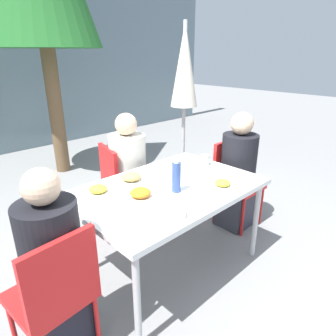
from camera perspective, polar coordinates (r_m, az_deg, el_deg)
The scene contains 16 objects.
ground_plane at distance 2.66m, azimuth -0.00°, elevation -18.12°, with size 24.00×24.00×0.00m, color gray.
dining_table at distance 2.29m, azimuth -0.00°, elevation -4.77°, with size 1.41×0.94×0.74m.
chair_left at distance 1.81m, azimuth -20.61°, elevation -21.04°, with size 0.43×0.43×0.86m.
person_left at distance 1.86m, azimuth -20.70°, elevation -18.02°, with size 0.32×0.32×1.16m.
chair_right at distance 3.12m, azimuth 12.38°, elevation -1.59°, with size 0.40×0.40×0.86m.
person_right at distance 3.02m, azimuth 13.16°, elevation -1.35°, with size 0.34×0.34×1.18m.
chair_far at distance 2.98m, azimuth -9.27°, elevation -2.49°, with size 0.48×0.48×0.86m.
person_far at distance 2.94m, azimuth -7.51°, elevation -1.65°, with size 0.37×0.37×1.17m.
closed_umbrella at distance 3.58m, azimuth 3.14°, elevation 17.12°, with size 0.36×0.36×2.01m.
plate_0 at distance 2.28m, azimuth 10.34°, elevation -3.12°, with size 0.21×0.21×0.06m.
plate_1 at distance 2.09m, azimuth -5.26°, elevation -5.10°, with size 0.26×0.26×0.07m.
plate_2 at distance 2.20m, azimuth -13.16°, elevation -4.25°, with size 0.23×0.23×0.07m.
plate_3 at distance 2.35m, azimuth -7.00°, elevation -2.00°, with size 0.27×0.27×0.07m.
bottle at distance 2.14m, azimuth 1.61°, elevation -1.67°, with size 0.06×0.06×0.24m.
drinking_cup at distance 2.70m, azimuth 7.04°, elevation 1.50°, with size 0.08×0.08×0.09m.
salad_bowl at distance 1.87m, azimuth 0.36°, elevation -8.43°, with size 0.20×0.20×0.05m.
Camera 1 is at (-1.43, -1.48, 1.68)m, focal length 32.00 mm.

